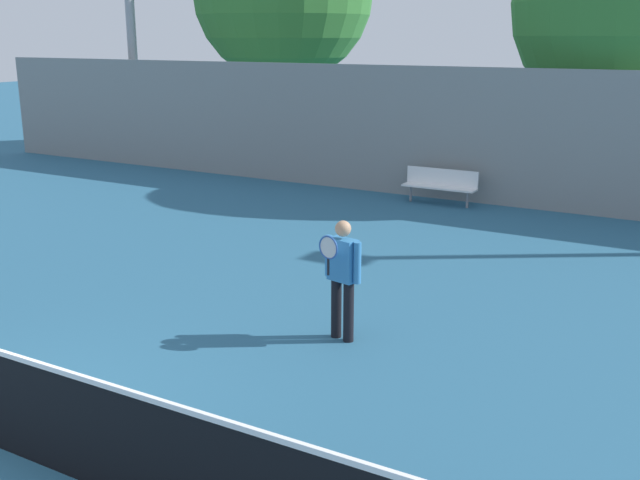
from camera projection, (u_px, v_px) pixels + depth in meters
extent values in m
cylinder|color=black|center=(336.00, 308.00, 9.91)|extent=(0.14, 0.14, 0.82)
cylinder|color=black|center=(349.00, 312.00, 9.77)|extent=(0.14, 0.14, 0.82)
cube|color=teal|center=(343.00, 260.00, 9.66)|extent=(0.42, 0.28, 0.56)
cylinder|color=teal|center=(329.00, 255.00, 9.82)|extent=(0.10, 0.10, 0.55)
cylinder|color=teal|center=(357.00, 263.00, 9.50)|extent=(0.10, 0.10, 0.55)
sphere|color=tan|center=(343.00, 229.00, 9.55)|extent=(0.21, 0.21, 0.21)
cylinder|color=black|center=(328.00, 267.00, 9.47)|extent=(0.03, 0.03, 0.22)
torus|color=#28519E|center=(328.00, 247.00, 9.40)|extent=(0.31, 0.09, 0.31)
cylinder|color=silver|center=(328.00, 247.00, 9.40)|extent=(0.26, 0.06, 0.27)
cube|color=white|center=(439.00, 187.00, 17.73)|extent=(1.78, 0.40, 0.04)
cylinder|color=gray|center=(411.00, 193.00, 18.13)|extent=(0.06, 0.06, 0.39)
cylinder|color=gray|center=(467.00, 200.00, 17.45)|extent=(0.06, 0.06, 0.39)
cube|color=white|center=(442.00, 177.00, 17.83)|extent=(1.78, 0.04, 0.40)
cube|color=gray|center=(445.00, 134.00, 18.05)|extent=(30.45, 0.06, 3.19)
cylinder|color=brown|center=(284.00, 107.00, 26.24)|extent=(0.45, 0.45, 2.90)
cylinder|color=brown|center=(623.00, 148.00, 19.16)|extent=(0.52, 0.52, 2.24)
sphere|color=#387A33|center=(639.00, 2.00, 18.22)|extent=(6.09, 6.09, 6.09)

